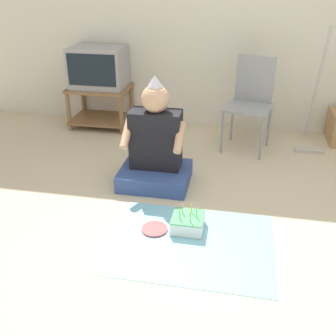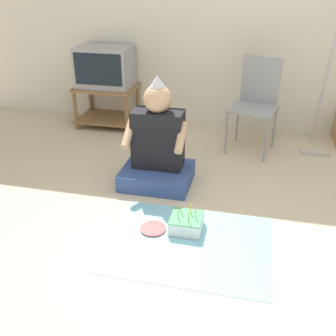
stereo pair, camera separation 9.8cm
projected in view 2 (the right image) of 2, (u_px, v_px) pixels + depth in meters
ground_plane at (208, 248)px, 2.56m from camera, size 16.00×16.00×0.00m
wall_back at (244, 7)px, 3.93m from camera, size 6.40×0.06×2.55m
tv_stand at (107, 102)px, 4.44m from camera, size 0.66×0.49×0.45m
tv at (105, 67)px, 4.27m from camera, size 0.58×0.43×0.43m
folding_chair at (256, 99)px, 3.75m from camera, size 0.50×0.48×0.89m
dust_mop at (320, 118)px, 3.77m from camera, size 0.28×0.42×1.18m
person_seated at (157, 149)px, 3.22m from camera, size 0.57×0.48×0.91m
party_cloth at (189, 243)px, 2.60m from camera, size 1.07×0.83×0.01m
birthday_cake at (186, 223)px, 2.72m from camera, size 0.22×0.22×0.17m
paper_plate at (153, 228)px, 2.73m from camera, size 0.18×0.18×0.01m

